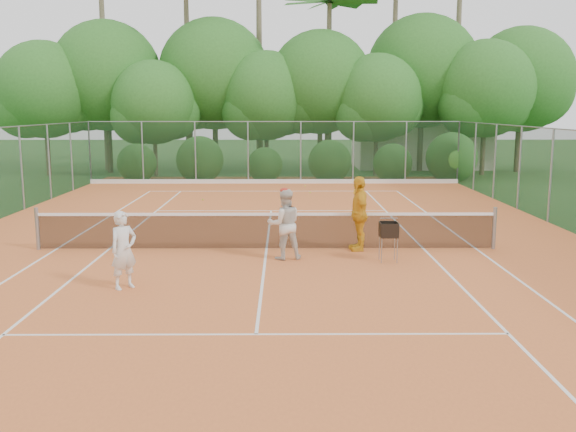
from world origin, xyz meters
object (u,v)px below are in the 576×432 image
Objects in this scene: player_yellow at (359,213)px; ball_hopper at (389,230)px; player_white at (124,250)px; player_center_grp at (284,224)px.

player_yellow is 2.02× the size of ball_hopper.
ball_hopper is at bearing -23.44° from player_white.
player_white is 1.68× the size of ball_hopper.
player_yellow is 1.39m from ball_hopper.
player_white is 0.91× the size of player_center_grp.
player_yellow is at bearing 27.28° from player_center_grp.
ball_hopper is (2.49, -0.27, -0.11)m from player_center_grp.
player_center_grp is at bearing -7.04° from player_white.
ball_hopper is (5.75, 2.30, -0.04)m from player_white.
player_center_grp reaches higher than player_white.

